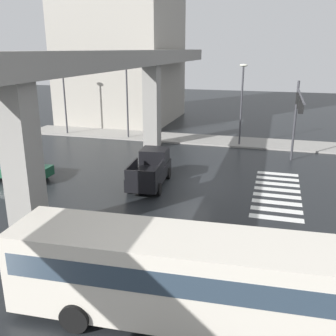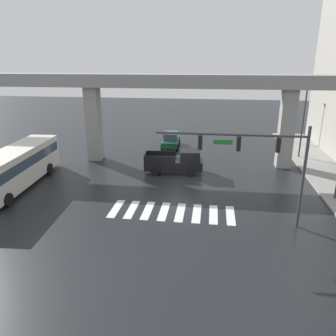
{
  "view_description": "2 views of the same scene",
  "coord_description": "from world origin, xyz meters",
  "px_view_note": "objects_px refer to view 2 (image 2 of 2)",
  "views": [
    {
      "loc": [
        -22.96,
        -5.01,
        8.48
      ],
      "look_at": [
        -1.91,
        0.98,
        1.62
      ],
      "focal_mm": 40.81,
      "sensor_mm": 36.0,
      "label": 1
    },
    {
      "loc": [
        2.4,
        -25.11,
        9.71
      ],
      "look_at": [
        -0.98,
        -0.27,
        1.34
      ],
      "focal_mm": 35.0,
      "sensor_mm": 36.0,
      "label": 2
    }
  ],
  "objects_px": {
    "traffic_signal_mast": "(258,153)",
    "sedan_dark_green": "(171,140)",
    "pickup_truck": "(177,162)",
    "city_bus": "(16,166)",
    "street_lamp_far_north": "(290,105)",
    "street_lamp_mid_block": "(304,114)"
  },
  "relations": [
    {
      "from": "street_lamp_mid_block",
      "to": "street_lamp_far_north",
      "type": "relative_size",
      "value": 1.0
    },
    {
      "from": "city_bus",
      "to": "traffic_signal_mast",
      "type": "bearing_deg",
      "value": -12.7
    },
    {
      "from": "sedan_dark_green",
      "to": "street_lamp_far_north",
      "type": "xyz_separation_m",
      "value": [
        13.64,
        4.22,
        3.7
      ]
    },
    {
      "from": "street_lamp_mid_block",
      "to": "traffic_signal_mast",
      "type": "bearing_deg",
      "value": -112.43
    },
    {
      "from": "pickup_truck",
      "to": "city_bus",
      "type": "xyz_separation_m",
      "value": [
        -12.23,
        -4.95,
        0.73
      ]
    },
    {
      "from": "street_lamp_mid_block",
      "to": "street_lamp_far_north",
      "type": "height_order",
      "value": "same"
    },
    {
      "from": "city_bus",
      "to": "traffic_signal_mast",
      "type": "xyz_separation_m",
      "value": [
        17.89,
        -4.03,
        2.83
      ]
    },
    {
      "from": "city_bus",
      "to": "traffic_signal_mast",
      "type": "height_order",
      "value": "traffic_signal_mast"
    },
    {
      "from": "sedan_dark_green",
      "to": "pickup_truck",
      "type": "bearing_deg",
      "value": -79.36
    },
    {
      "from": "sedan_dark_green",
      "to": "street_lamp_far_north",
      "type": "bearing_deg",
      "value": 17.21
    },
    {
      "from": "sedan_dark_green",
      "to": "traffic_signal_mast",
      "type": "relative_size",
      "value": 0.5
    },
    {
      "from": "pickup_truck",
      "to": "sedan_dark_green",
      "type": "bearing_deg",
      "value": 100.64
    },
    {
      "from": "street_lamp_mid_block",
      "to": "street_lamp_far_north",
      "type": "xyz_separation_m",
      "value": [
        0.0,
        6.74,
        0.0
      ]
    },
    {
      "from": "city_bus",
      "to": "sedan_dark_green",
      "type": "distance_m",
      "value": 17.39
    },
    {
      "from": "pickup_truck",
      "to": "street_lamp_far_north",
      "type": "xyz_separation_m",
      "value": [
        11.98,
        13.06,
        3.57
      ]
    },
    {
      "from": "pickup_truck",
      "to": "city_bus",
      "type": "height_order",
      "value": "city_bus"
    },
    {
      "from": "traffic_signal_mast",
      "to": "sedan_dark_green",
      "type": "bearing_deg",
      "value": 112.34
    },
    {
      "from": "traffic_signal_mast",
      "to": "street_lamp_far_north",
      "type": "distance_m",
      "value": 22.93
    },
    {
      "from": "pickup_truck",
      "to": "city_bus",
      "type": "relative_size",
      "value": 0.48
    },
    {
      "from": "pickup_truck",
      "to": "sedan_dark_green",
      "type": "xyz_separation_m",
      "value": [
        -1.66,
        8.84,
        -0.14
      ]
    },
    {
      "from": "sedan_dark_green",
      "to": "street_lamp_mid_block",
      "type": "distance_m",
      "value": 14.36
    },
    {
      "from": "traffic_signal_mast",
      "to": "street_lamp_mid_block",
      "type": "distance_m",
      "value": 16.55
    }
  ]
}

